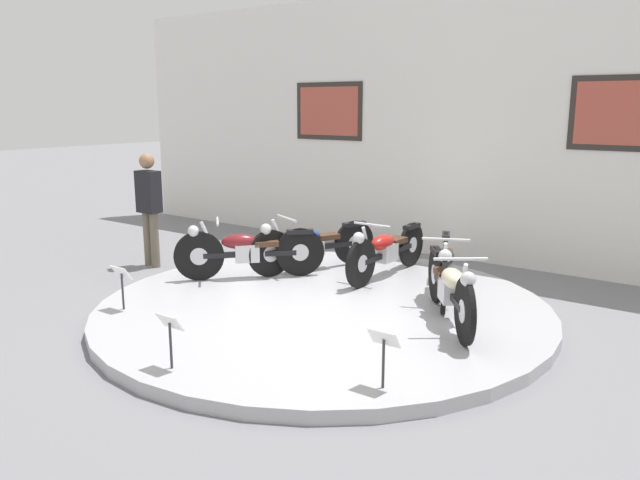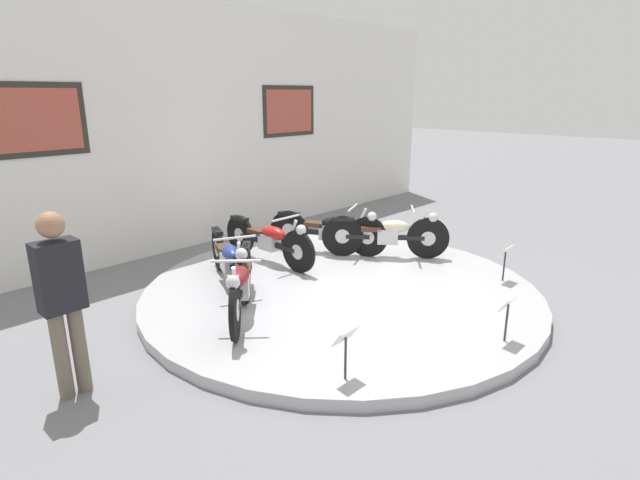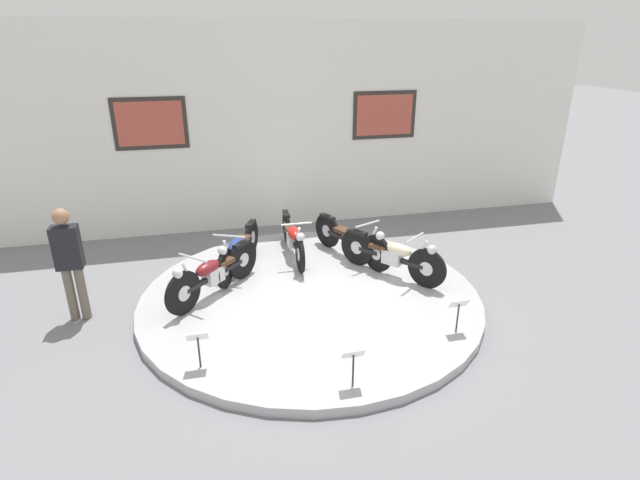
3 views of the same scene
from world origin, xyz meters
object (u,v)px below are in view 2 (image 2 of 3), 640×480
object	(u,v)px
motorcycle_cream	(388,233)
info_placard_front_left	(346,343)
motorcycle_blue	(229,259)
info_placard_front_right	(505,256)
motorcycle_red	(269,239)
motorcycle_black	(330,230)
motorcycle_maroon	(241,283)
visitor_standing	(61,295)
info_placard_front_centre	(508,309)

from	to	relation	value
motorcycle_cream	info_placard_front_left	distance (m)	3.66
motorcycle_blue	info_placard_front_right	distance (m)	3.80
motorcycle_red	motorcycle_blue	bearing A→B (deg)	-161.65
motorcycle_red	motorcycle_black	bearing A→B (deg)	-18.31
motorcycle_black	info_placard_front_right	bearing A→B (deg)	-75.18
motorcycle_maroon	visitor_standing	world-z (taller)	visitor_standing
motorcycle_maroon	info_placard_front_left	xyz separation A→B (m)	(-0.24, -1.82, -0.03)
motorcycle_maroon	motorcycle_cream	bearing A→B (deg)	-0.06
motorcycle_red	motorcycle_black	distance (m)	1.07
motorcycle_maroon	visitor_standing	size ratio (longest dim) A/B	0.86
motorcycle_cream	info_placard_front_right	size ratio (longest dim) A/B	3.18
motorcycle_maroon	motorcycle_cream	size ratio (longest dim) A/B	0.91
info_placard_front_left	visitor_standing	bearing A→B (deg)	133.64
motorcycle_black	visitor_standing	bearing A→B (deg)	-169.26
motorcycle_red	motorcycle_cream	world-z (taller)	motorcycle_cream
motorcycle_blue	motorcycle_maroon	bearing A→B (deg)	-118.85
motorcycle_blue	motorcycle_black	world-z (taller)	motorcycle_black
motorcycle_red	info_placard_front_right	xyz separation A→B (m)	(1.71, -2.98, -0.02)
info_placard_front_right	info_placard_front_left	bearing A→B (deg)	180.00
info_placard_front_left	info_placard_front_centre	distance (m)	1.88
info_placard_front_left	visitor_standing	xyz separation A→B (m)	(-1.71, 1.80, 0.48)
info_placard_front_right	motorcycle_cream	bearing A→B (deg)	97.80
motorcycle_black	motorcycle_cream	size ratio (longest dim) A/B	1.13
motorcycle_black	info_placard_front_left	xyz separation A→B (m)	(-2.73, -2.64, -0.02)
motorcycle_blue	motorcycle_black	distance (m)	2.03
motorcycle_black	info_placard_front_right	distance (m)	2.73
info_placard_front_centre	visitor_standing	world-z (taller)	visitor_standing
motorcycle_red	visitor_standing	bearing A→B (deg)	-161.02
motorcycle_blue	info_placard_front_centre	size ratio (longest dim) A/B	3.60
motorcycle_cream	visitor_standing	size ratio (longest dim) A/B	0.95
motorcycle_maroon	info_placard_front_centre	world-z (taller)	motorcycle_maroon
motorcycle_black	motorcycle_cream	bearing A→B (deg)	-61.46
motorcycle_cream	info_placard_front_centre	xyz separation A→B (m)	(-1.46, -2.58, -0.03)
visitor_standing	motorcycle_red	bearing A→B (deg)	18.98
motorcycle_blue	info_placard_front_centre	bearing A→B (deg)	-73.42
motorcycle_red	info_placard_front_centre	world-z (taller)	motorcycle_red
info_placard_front_right	visitor_standing	distance (m)	5.47
info_placard_front_left	info_placard_front_centre	world-z (taller)	same
motorcycle_red	info_placard_front_centre	distance (m)	3.74
motorcycle_blue	motorcycle_cream	xyz separation A→B (m)	(2.48, -0.83, 0.01)
info_placard_front_centre	motorcycle_blue	bearing A→B (deg)	106.58
info_placard_front_centre	motorcycle_red	bearing A→B (deg)	90.00
motorcycle_black	motorcycle_cream	world-z (taller)	motorcycle_cream
motorcycle_maroon	info_placard_front_centre	size ratio (longest dim) A/B	2.89
motorcycle_red	motorcycle_black	xyz separation A→B (m)	(1.01, -0.34, 0.01)
motorcycle_blue	motorcycle_red	bearing A→B (deg)	18.35
motorcycle_maroon	info_placard_front_left	size ratio (longest dim) A/B	2.89
motorcycle_blue	motorcycle_red	xyz separation A→B (m)	(1.01, 0.34, -0.00)
motorcycle_black	visitor_standing	size ratio (longest dim) A/B	1.07
motorcycle_cream	motorcycle_red	bearing A→B (deg)	141.54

